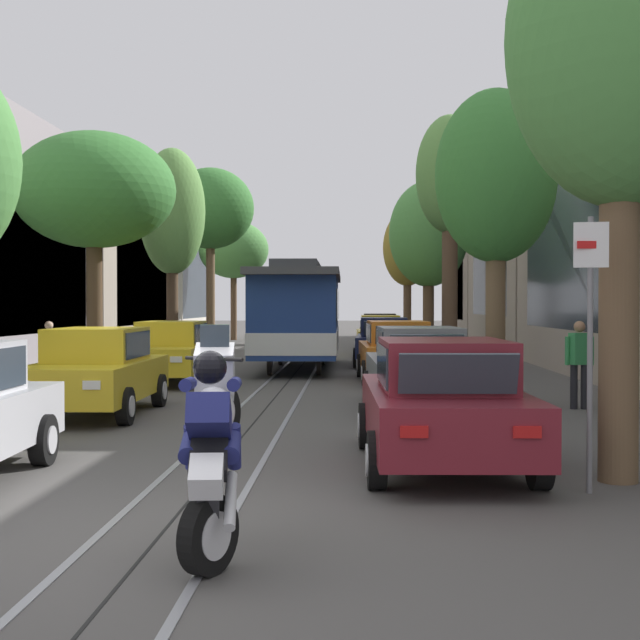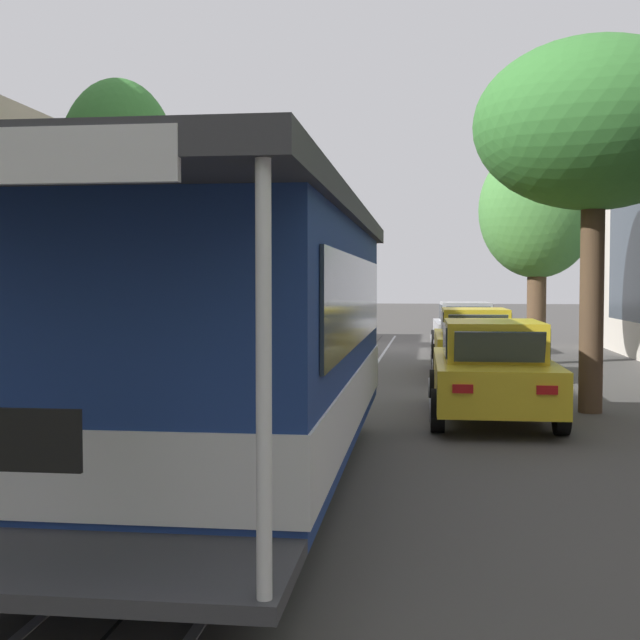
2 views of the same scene
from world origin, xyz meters
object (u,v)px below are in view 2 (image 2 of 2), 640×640
object	(u,v)px
parked_car_orange_mid_right	(128,369)
parked_car_yellow_second_left	(474,341)
parked_car_maroon_near_right	(272,328)
cable_car_trolley	(245,332)
street_tree_kerb_left_near	(538,213)
street_tree_kerb_right_near	(217,196)
street_sign_post	(238,294)
parked_car_yellow_mid_left	(492,369)
parked_car_grey_second_right	(218,342)
motorcycle_with_rider	(357,318)
pedestrian_on_right_pavement	(88,335)
parked_car_silver_near_left	(465,327)
street_tree_kerb_left_second	(594,127)
street_tree_kerb_right_second	(118,169)

from	to	relation	value
parked_car_orange_mid_right	parked_car_yellow_second_left	bearing A→B (deg)	-129.34
parked_car_maroon_near_right	cable_car_trolley	distance (m)	16.30
parked_car_yellow_second_left	street_tree_kerb_left_near	world-z (taller)	street_tree_kerb_left_near
street_tree_kerb_right_near	street_sign_post	size ratio (longest dim) A/B	2.34
parked_car_yellow_mid_left	cable_car_trolley	distance (m)	5.69
parked_car_grey_second_right	motorcycle_with_rider	xyz separation A→B (m)	(-2.37, -9.85, 0.17)
parked_car_maroon_near_right	pedestrian_on_right_pavement	bearing A→B (deg)	61.97
parked_car_silver_near_left	parked_car_grey_second_right	xyz separation A→B (m)	(5.95, 7.29, 0.00)
street_tree_kerb_left_second	pedestrian_on_right_pavement	bearing A→B (deg)	-21.60
parked_car_grey_second_right	street_tree_kerb_right_near	xyz separation A→B (m)	(1.74, -6.70, 4.09)
street_tree_kerb_left_second	motorcycle_with_rider	world-z (taller)	street_tree_kerb_left_second
parked_car_orange_mid_right	motorcycle_with_rider	bearing A→B (deg)	-98.10
street_tree_kerb_right_second	pedestrian_on_right_pavement	distance (m)	4.18
parked_car_maroon_near_right	parked_car_grey_second_right	world-z (taller)	same
street_tree_kerb_left_second	pedestrian_on_right_pavement	distance (m)	12.10
parked_car_grey_second_right	pedestrian_on_right_pavement	size ratio (longest dim) A/B	2.60
parked_car_silver_near_left	street_tree_kerb_right_second	distance (m)	12.42
street_tree_kerb_right_near	pedestrian_on_right_pavement	size ratio (longest dim) A/B	4.07
parked_car_maroon_near_right	street_sign_post	distance (m)	2.25
parked_car_grey_second_right	motorcycle_with_rider	bearing A→B (deg)	-103.52
street_tree_kerb_left_second	cable_car_trolley	xyz separation A→B (m)	(4.65, 5.71, -3.11)
street_sign_post	parked_car_orange_mid_right	bearing A→B (deg)	95.77
parked_car_orange_mid_right	street_tree_kerb_left_second	size ratio (longest dim) A/B	0.71
cable_car_trolley	parked_car_grey_second_right	bearing A→B (deg)	-73.84
parked_car_yellow_second_left	pedestrian_on_right_pavement	bearing A→B (deg)	7.70
pedestrian_on_right_pavement	street_tree_kerb_right_second	bearing A→B (deg)	132.30
parked_car_grey_second_right	street_tree_kerb_left_second	size ratio (longest dim) A/B	0.71
parked_car_yellow_second_left	pedestrian_on_right_pavement	world-z (taller)	pedestrian_on_right_pavement
parked_car_silver_near_left	pedestrian_on_right_pavement	size ratio (longest dim) A/B	2.60
street_tree_kerb_right_near	pedestrian_on_right_pavement	distance (m)	8.05
parked_car_yellow_second_left	street_tree_kerb_right_second	world-z (taller)	street_tree_kerb_right_second
parked_car_yellow_second_left	parked_car_maroon_near_right	world-z (taller)	same
parked_car_yellow_mid_left	cable_car_trolley	bearing A→B (deg)	58.32
motorcycle_with_rider	parked_car_yellow_mid_left	bearing A→B (deg)	103.04
parked_car_silver_near_left	cable_car_trolley	distance (m)	17.70
parked_car_grey_second_right	street_tree_kerb_left_second	distance (m)	9.64
parked_car_yellow_second_left	street_tree_kerb_right_second	size ratio (longest dim) A/B	0.67
cable_car_trolley	motorcycle_with_rider	distance (m)	20.01
parked_car_grey_second_right	street_tree_kerb_right_near	world-z (taller)	street_tree_kerb_right_near
parked_car_yellow_second_left	parked_car_yellow_mid_left	distance (m)	6.37
parked_car_maroon_near_right	street_tree_kerb_left_second	size ratio (longest dim) A/B	0.71
parked_car_maroon_near_right	street_tree_kerb_right_second	bearing A→B (deg)	76.04
motorcycle_with_rider	parked_car_maroon_near_right	bearing A→B (deg)	60.76
street_tree_kerb_right_near	parked_car_orange_mid_right	bearing A→B (deg)	98.21
parked_car_maroon_near_right	street_tree_kerb_right_near	bearing A→B (deg)	-22.74
parked_car_silver_near_left	parked_car_yellow_second_left	world-z (taller)	same
street_tree_kerb_right_near	street_tree_kerb_right_second	world-z (taller)	street_tree_kerb_right_near
parked_car_silver_near_left	parked_car_grey_second_right	world-z (taller)	same
street_tree_kerb_left_near	street_sign_post	distance (m)	9.81
parked_car_silver_near_left	street_tree_kerb_right_second	size ratio (longest dim) A/B	0.68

